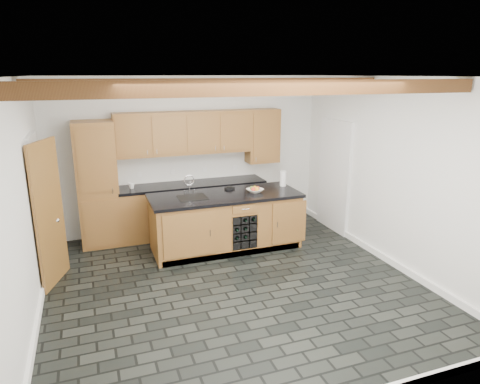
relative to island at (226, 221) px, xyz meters
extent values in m
plane|color=black|center=(-0.31, -1.28, -0.47)|extent=(5.00, 5.00, 0.00)
plane|color=white|center=(-0.31, 1.22, 0.93)|extent=(5.00, 0.00, 5.00)
plane|color=white|center=(-2.81, -1.28, 0.93)|extent=(0.00, 5.00, 5.00)
plane|color=white|center=(2.19, -1.28, 0.93)|extent=(0.00, 5.00, 5.00)
plane|color=white|center=(-0.31, -1.28, 2.33)|extent=(5.00, 5.00, 0.00)
cube|color=#523115|center=(-0.31, -2.48, 2.23)|extent=(4.90, 0.15, 0.15)
cube|color=#523115|center=(-0.31, -0.68, 2.23)|extent=(4.90, 0.15, 0.15)
cube|color=white|center=(-2.79, -1.28, -0.42)|extent=(0.04, 5.00, 0.10)
cube|color=white|center=(2.17, -1.28, -0.42)|extent=(0.04, 5.00, 0.10)
cube|color=white|center=(-2.78, 0.02, 0.55)|extent=(0.06, 0.94, 2.04)
cube|color=#9B5F32|center=(-2.63, -0.33, 0.53)|extent=(0.31, 0.77, 2.00)
cube|color=white|center=(2.16, 0.22, 0.55)|extent=(0.06, 0.98, 2.04)
cube|color=black|center=(2.19, 0.22, 0.53)|extent=(0.02, 0.86, 1.96)
cube|color=#9B5F32|center=(-1.96, 0.92, 0.58)|extent=(0.65, 0.60, 2.10)
cube|color=#9B5F32|center=(-0.33, 0.92, -0.03)|extent=(2.60, 0.60, 0.88)
cube|color=black|center=(-0.33, 0.92, 0.44)|extent=(2.64, 0.62, 0.05)
cube|color=white|center=(-0.33, 1.21, 0.72)|extent=(2.60, 0.02, 0.52)
cube|color=#9B5F32|center=(-0.43, 1.04, 1.36)|extent=(2.40, 0.35, 0.75)
cube|color=#9B5F32|center=(1.07, 1.04, 1.23)|extent=(0.60, 0.35, 1.00)
cube|color=#9B5F32|center=(-0.01, 0.02, -0.03)|extent=(2.40, 0.90, 0.88)
cube|color=black|center=(-0.01, 0.02, 0.44)|extent=(2.46, 0.96, 0.05)
cube|color=#9B5F32|center=(-0.73, -0.45, 0.01)|extent=(0.80, 0.02, 0.70)
cube|color=#9B5F32|center=(0.94, -0.45, 0.01)|extent=(0.60, 0.02, 0.70)
cube|color=black|center=(0.17, -0.29, -0.07)|extent=(0.42, 0.30, 0.56)
cylinder|color=black|center=(0.17, -0.33, -0.14)|extent=(0.07, 0.26, 0.07)
cylinder|color=black|center=(0.31, -0.33, 0.14)|extent=(0.07, 0.26, 0.07)
cylinder|color=black|center=(0.17, -0.33, 0.00)|extent=(0.07, 0.26, 0.07)
cylinder|color=black|center=(0.03, -0.33, -0.14)|extent=(0.07, 0.26, 0.07)
cylinder|color=black|center=(0.17, -0.33, 0.14)|extent=(0.07, 0.26, 0.07)
cylinder|color=black|center=(0.03, -0.33, 0.00)|extent=(0.07, 0.26, 0.07)
cube|color=black|center=(-0.56, 0.02, 0.46)|extent=(0.45, 0.40, 0.02)
cylinder|color=silver|center=(-0.56, 0.20, 0.56)|extent=(0.02, 0.02, 0.20)
torus|color=silver|center=(-0.56, 0.20, 0.70)|extent=(0.18, 0.02, 0.18)
cylinder|color=silver|center=(-0.64, 0.20, 0.50)|extent=(0.02, 0.02, 0.08)
cylinder|color=silver|center=(-0.48, 0.20, 0.50)|extent=(0.02, 0.02, 0.08)
cube|color=black|center=(0.16, 0.29, 0.48)|extent=(0.17, 0.12, 0.03)
cylinder|color=black|center=(0.16, 0.29, 0.51)|extent=(0.10, 0.10, 0.01)
imported|color=white|center=(0.49, -0.04, 0.50)|extent=(0.33, 0.33, 0.06)
sphere|color=#B93618|center=(0.54, -0.04, 0.53)|extent=(0.07, 0.07, 0.07)
sphere|color=orange|center=(0.51, 0.00, 0.53)|extent=(0.07, 0.07, 0.07)
sphere|color=olive|center=(0.45, -0.01, 0.53)|extent=(0.07, 0.07, 0.07)
sphere|color=red|center=(0.45, -0.07, 0.53)|extent=(0.07, 0.07, 0.07)
sphere|color=#F7A51C|center=(0.51, -0.09, 0.53)|extent=(0.07, 0.07, 0.07)
cylinder|color=white|center=(1.11, 0.18, 0.60)|extent=(0.11, 0.11, 0.27)
imported|color=white|center=(-1.40, 0.91, 0.52)|extent=(0.14, 0.14, 0.10)
camera|label=1|loc=(-2.06, -6.39, 2.37)|focal=32.00mm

